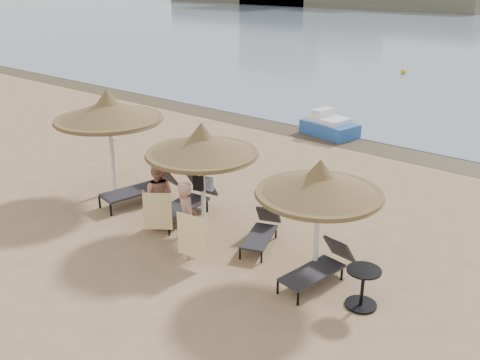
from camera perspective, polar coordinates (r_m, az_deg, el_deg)
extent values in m
plane|color=#A57F55|center=(12.73, -7.44, -6.17)|extent=(160.00, 160.00, 0.00)
cube|color=#4A3D29|center=(19.86, 12.43, 3.79)|extent=(200.00, 1.60, 0.01)
cylinder|color=silver|center=(15.27, -13.45, 2.56)|extent=(0.12, 0.12, 2.14)
cone|color=brown|center=(14.91, -13.87, 7.27)|extent=(2.96, 2.96, 0.56)
cone|color=brown|center=(14.84, -13.99, 8.53)|extent=(0.71, 0.71, 0.46)
cylinder|color=brown|center=(14.98, -13.78, 6.29)|extent=(2.90, 2.90, 0.10)
cylinder|color=silver|center=(12.78, -3.95, -1.12)|extent=(0.11, 0.11, 1.93)
cone|color=brown|center=(12.38, -4.09, 3.87)|extent=(2.67, 2.67, 0.51)
cone|color=brown|center=(12.29, -4.13, 5.22)|extent=(0.64, 0.64, 0.41)
cylinder|color=brown|center=(12.46, -4.06, 2.83)|extent=(2.61, 2.61, 0.09)
cylinder|color=silver|center=(10.91, 8.18, -5.72)|extent=(0.10, 0.10, 1.84)
cone|color=brown|center=(10.46, 8.50, -0.29)|extent=(2.54, 2.54, 0.48)
cone|color=brown|center=(10.36, 8.58, 1.19)|extent=(0.61, 0.61, 0.39)
cylinder|color=brown|center=(10.54, 8.43, -1.44)|extent=(2.48, 2.48, 0.09)
cylinder|color=black|center=(14.58, -14.74, -2.33)|extent=(0.06, 0.06, 0.32)
cylinder|color=black|center=(14.05, -13.61, -3.14)|extent=(0.06, 0.06, 0.32)
cylinder|color=black|center=(15.23, -9.42, -0.84)|extent=(0.06, 0.06, 0.32)
cylinder|color=black|center=(14.73, -8.15, -1.55)|extent=(0.06, 0.06, 0.32)
cube|color=black|center=(14.58, -11.29, -1.20)|extent=(1.02, 1.80, 0.07)
cube|color=black|center=(14.94, -8.05, 0.69)|extent=(0.78, 0.60, 0.64)
cylinder|color=black|center=(13.17, -9.67, -4.56)|extent=(0.06, 0.06, 0.31)
cylinder|color=black|center=(12.80, -7.57, -5.24)|extent=(0.06, 0.06, 0.31)
cylinder|color=black|center=(14.24, -5.57, -2.29)|extent=(0.06, 0.06, 0.31)
cylinder|color=black|center=(13.89, -3.54, -2.84)|extent=(0.06, 0.06, 0.31)
cube|color=black|center=(13.47, -6.40, -2.88)|extent=(0.88, 1.73, 0.07)
cube|color=black|center=(14.07, -4.01, -0.52)|extent=(0.74, 0.54, 0.63)
cylinder|color=black|center=(11.70, 0.00, -7.93)|extent=(0.04, 0.04, 0.24)
cylinder|color=black|center=(11.57, 2.29, -8.30)|extent=(0.04, 0.04, 0.24)
cylinder|color=black|center=(12.72, 1.74, -5.39)|extent=(0.04, 0.04, 0.24)
cylinder|color=black|center=(12.60, 3.86, -5.70)|extent=(0.04, 0.04, 0.24)
cube|color=black|center=(12.11, 2.07, -6.07)|extent=(0.95, 1.40, 0.05)
cube|color=black|center=(12.67, 3.07, -3.73)|extent=(0.63, 0.53, 0.49)
cylinder|color=black|center=(10.58, 4.04, -11.38)|extent=(0.05, 0.05, 0.26)
cylinder|color=black|center=(10.29, 6.21, -12.52)|extent=(0.05, 0.05, 0.26)
cylinder|color=black|center=(11.44, 8.69, -8.86)|extent=(0.05, 0.05, 0.26)
cylinder|color=black|center=(11.17, 10.81, -9.83)|extent=(0.05, 0.05, 0.26)
cube|color=black|center=(10.81, 7.73, -9.79)|extent=(0.80, 1.49, 0.06)
cube|color=black|center=(11.27, 10.55, -7.25)|extent=(0.64, 0.48, 0.53)
cylinder|color=black|center=(10.53, 12.76, -12.83)|extent=(0.60, 0.60, 0.04)
cylinder|color=black|center=(10.34, 12.92, -11.16)|extent=(0.06, 0.06, 0.73)
cylinder|color=black|center=(10.14, 13.10, -9.38)|extent=(0.64, 0.64, 0.03)
imported|color=tan|center=(12.90, -8.79, -1.11)|extent=(1.06, 0.97, 1.93)
imported|color=tan|center=(11.51, -5.68, -3.58)|extent=(1.10, 0.96, 2.02)
cube|color=yellow|center=(12.57, -8.79, -3.34)|extent=(0.54, 0.42, 0.93)
cube|color=yellow|center=(11.27, -5.23, -5.99)|extent=(0.70, 0.13, 0.99)
cube|color=white|center=(12.86, -3.43, -0.40)|extent=(0.27, 0.12, 0.33)
cube|color=black|center=(12.59, -4.47, -0.36)|extent=(0.26, 0.17, 0.35)
cube|color=#2758AD|center=(20.66, 9.53, 5.42)|extent=(2.27, 1.63, 0.51)
cube|color=white|center=(20.58, 9.59, 6.29)|extent=(1.50, 1.29, 0.23)
cube|color=white|center=(20.77, 8.85, 7.08)|extent=(0.64, 0.92, 0.33)
sphere|color=yellow|center=(34.37, 17.03, 11.02)|extent=(0.35, 0.35, 0.35)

